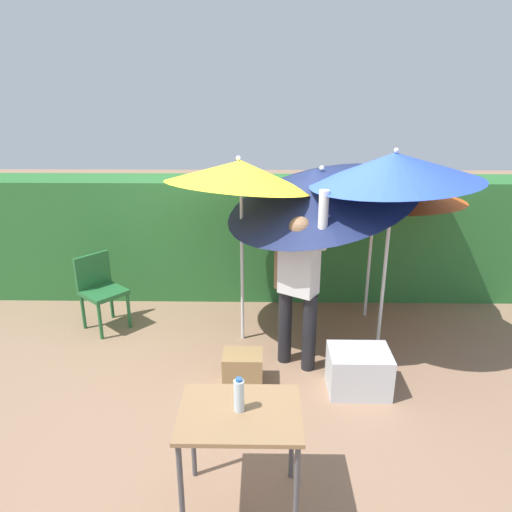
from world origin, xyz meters
The scene contains 12 objects.
ground_plane centered at (0.00, 0.00, 0.00)m, with size 24.00×24.00×0.00m, color #937056.
hedge_row centered at (0.00, 1.86, 0.81)m, with size 8.00×0.70×1.61m, color #2D7033.
umbrella_rainbow centered at (-0.17, 0.55, 1.91)m, with size 1.56×1.55×2.19m.
umbrella_orange centered at (0.64, 0.61, 1.77)m, with size 2.15×2.07×2.35m.
umbrella_yellow centered at (1.36, 1.15, 1.68)m, with size 2.05×2.06×1.94m.
umbrella_navy centered at (1.33, 0.26, 2.02)m, with size 1.67×1.65×2.24m.
person_vendor centered at (0.42, 0.01, 0.93)m, with size 0.51×0.38×1.88m.
chair_plastic centered at (-1.85, 0.82, 0.51)m, with size 0.62×0.62×0.89m.
cooler_box centered at (0.99, -0.43, 0.21)m, with size 0.57×0.44×0.42m, color silver.
crate_cardboard centered at (-0.12, -0.35, 0.17)m, with size 0.38×0.30×0.34m, color #9E7A4C.
folding_table centered at (-0.07, -1.78, 0.68)m, with size 0.80×0.60×0.78m.
bottle_water centered at (-0.08, -1.76, 0.90)m, with size 0.07×0.07×0.24m.
Camera 1 is at (0.07, -4.33, 2.78)m, focal length 33.54 mm.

